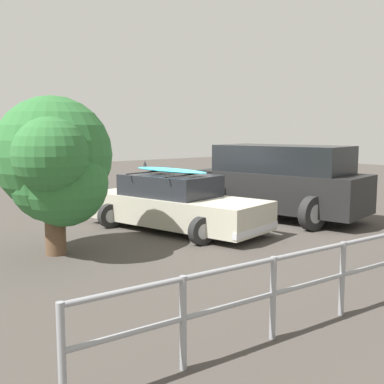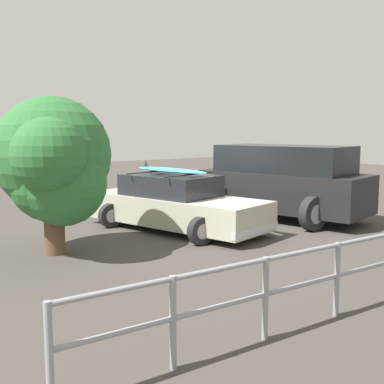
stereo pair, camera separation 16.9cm
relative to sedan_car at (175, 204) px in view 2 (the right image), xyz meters
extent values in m
cube|color=#423D38|center=(-0.80, -0.02, -0.62)|extent=(44.00, 44.00, 0.02)
cube|color=silver|center=(-1.51, 0.04, -0.61)|extent=(0.12, 3.88, 0.00)
cube|color=#B7B29E|center=(-0.01, 0.04, -0.13)|extent=(2.53, 4.68, 0.63)
cube|color=#23262B|center=(0.03, -0.13, 0.43)|extent=(1.84, 2.39, 0.49)
cube|color=silver|center=(-0.48, 2.17, -0.33)|extent=(1.61, 0.45, 0.14)
cube|color=silver|center=(0.47, -2.08, -0.33)|extent=(1.61, 0.45, 0.14)
cylinder|color=black|center=(-1.10, 1.21, -0.32)|extent=(0.57, 0.18, 0.57)
cylinder|color=#99999E|center=(-1.10, 1.21, -0.32)|extent=(0.32, 0.19, 0.32)
cylinder|color=black|center=(0.49, 1.57, -0.32)|extent=(0.57, 0.18, 0.57)
cylinder|color=#99999E|center=(0.49, 1.57, -0.32)|extent=(0.32, 0.19, 0.32)
cylinder|color=black|center=(-0.50, -1.48, -0.32)|extent=(0.57, 0.18, 0.57)
cylinder|color=#99999E|center=(-0.50, -1.48, -0.32)|extent=(0.32, 0.19, 0.32)
cylinder|color=black|center=(1.09, -1.12, -0.32)|extent=(0.57, 0.18, 0.57)
cylinder|color=#99999E|center=(1.09, -1.12, -0.32)|extent=(0.32, 0.19, 0.32)
cylinder|color=black|center=(-0.10, 0.44, 0.71)|extent=(1.64, 0.40, 0.03)
cylinder|color=black|center=(0.16, -0.70, 0.71)|extent=(1.64, 0.40, 0.03)
ellipsoid|color=#33B7D6|center=(-0.03, -0.20, 0.77)|extent=(0.82, 2.36, 0.09)
cone|color=black|center=(0.07, -1.12, 0.89)|extent=(0.10, 0.10, 0.14)
cube|color=black|center=(-3.02, 0.65, 0.13)|extent=(2.62, 4.59, 0.96)
cube|color=black|center=(-3.02, 0.65, 0.96)|extent=(2.28, 3.64, 0.70)
cylinder|color=black|center=(-2.55, -1.57, 0.23)|extent=(0.74, 0.33, 0.72)
cylinder|color=black|center=(-4.17, 1.73, -0.21)|extent=(0.80, 0.22, 0.80)
cylinder|color=#99999E|center=(-4.17, 1.73, -0.21)|extent=(0.44, 0.23, 0.44)
cylinder|color=black|center=(-2.42, 2.10, -0.21)|extent=(0.80, 0.22, 0.80)
cylinder|color=#99999E|center=(-2.42, 2.10, -0.21)|extent=(0.44, 0.23, 0.44)
cylinder|color=black|center=(-3.63, -0.81, -0.21)|extent=(0.80, 0.22, 0.80)
cylinder|color=#99999E|center=(-3.63, -0.81, -0.21)|extent=(0.44, 0.23, 0.44)
cylinder|color=black|center=(-1.87, -0.44, -0.21)|extent=(0.80, 0.22, 0.80)
cylinder|color=#99999E|center=(-1.87, -0.44, -0.21)|extent=(0.44, 0.23, 0.44)
cylinder|color=gray|center=(1.49, 5.53, -0.14)|extent=(0.07, 0.07, 0.94)
cylinder|color=gray|center=(2.69, 5.45, -0.14)|extent=(0.07, 0.07, 0.94)
cylinder|color=gray|center=(3.90, 5.38, -0.14)|extent=(0.07, 0.07, 0.94)
cylinder|color=gray|center=(5.11, 5.31, -0.14)|extent=(0.07, 0.07, 0.94)
cylinder|color=gray|center=(0.88, 5.56, 0.31)|extent=(8.46, 0.56, 0.06)
cylinder|color=gray|center=(0.88, 5.56, -0.09)|extent=(8.46, 0.56, 0.06)
cylinder|color=brown|center=(3.10, 0.43, -0.29)|extent=(0.38, 0.38, 0.63)
sphere|color=#2D6B33|center=(3.09, 0.43, 0.81)|extent=(1.62, 1.62, 1.62)
sphere|color=#2D6B33|center=(2.98, 0.65, 0.75)|extent=(1.60, 1.60, 1.60)
sphere|color=#2D6B33|center=(3.38, 1.01, 1.29)|extent=(1.30, 1.30, 1.30)
sphere|color=#2D6B33|center=(3.01, 0.24, 1.25)|extent=(2.20, 2.20, 2.20)
camera|label=1|loc=(6.62, 8.90, 1.73)|focal=45.00mm
camera|label=2|loc=(6.49, 9.01, 1.73)|focal=45.00mm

